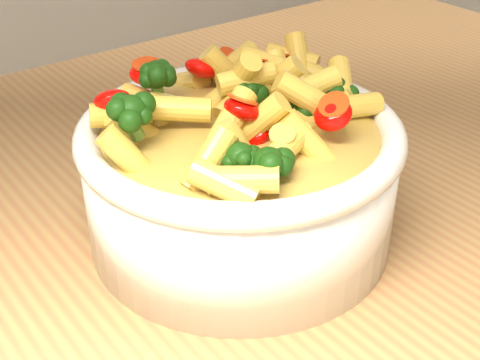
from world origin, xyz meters
TOP-DOWN VIEW (x-y plane):
  - table at (0.00, 0.00)m, footprint 1.20×0.80m
  - serving_bowl at (-0.08, -0.06)m, footprint 0.25×0.25m
  - pasta_salad at (-0.08, -0.06)m, footprint 0.20×0.20m

SIDE VIEW (x-z plane):
  - table at x=0.00m, z-range 0.35..1.25m
  - serving_bowl at x=-0.08m, z-range 0.90..1.01m
  - pasta_salad at x=-0.08m, z-range 1.00..1.05m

